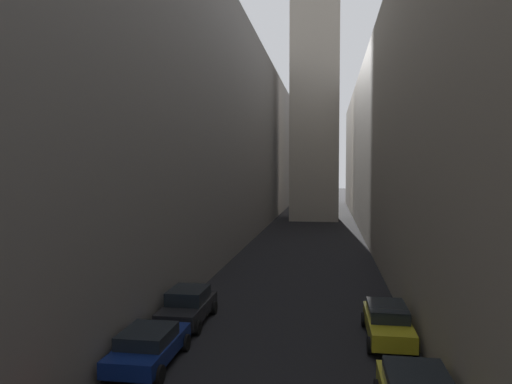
{
  "coord_description": "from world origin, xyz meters",
  "views": [
    {
      "loc": [
        1.95,
        3.64,
        7.06
      ],
      "look_at": [
        0.0,
        16.32,
        6.44
      ],
      "focal_mm": 33.16,
      "sensor_mm": 36.0,
      "label": 1
    }
  ],
  "objects": [
    {
      "name": "parked_car_left_far",
      "position": [
        -4.4,
        24.32,
        0.79
      ],
      "size": [
        1.97,
        4.33,
        1.56
      ],
      "rotation": [
        0.0,
        0.0,
        1.57
      ],
      "color": "black",
      "rests_on": "ground"
    },
    {
      "name": "building_block_right",
      "position": [
        12.56,
        50.0,
        9.28
      ],
      "size": [
        14.12,
        108.0,
        18.57
      ],
      "primitive_type": "cube",
      "color": "gray",
      "rests_on": "ground"
    },
    {
      "name": "ground_plane",
      "position": [
        0.0,
        48.0,
        0.0
      ],
      "size": [
        264.0,
        264.0,
        0.0
      ],
      "primitive_type": "plane",
      "color": "black"
    },
    {
      "name": "parked_car_right_far",
      "position": [
        4.4,
        23.42,
        0.77
      ],
      "size": [
        1.88,
        4.59,
        1.44
      ],
      "rotation": [
        0.0,
        0.0,
        1.57
      ],
      "color": "#A59919",
      "rests_on": "ground"
    },
    {
      "name": "building_block_left",
      "position": [
        -11.17,
        50.0,
        10.53
      ],
      "size": [
        11.34,
        108.0,
        21.07
      ],
      "primitive_type": "cube",
      "color": "slate",
      "rests_on": "ground"
    },
    {
      "name": "parked_car_left_third",
      "position": [
        -4.4,
        19.55,
        0.72
      ],
      "size": [
        2.05,
        4.29,
        1.35
      ],
      "rotation": [
        0.0,
        0.0,
        1.57
      ],
      "color": "navy",
      "rests_on": "ground"
    }
  ]
}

